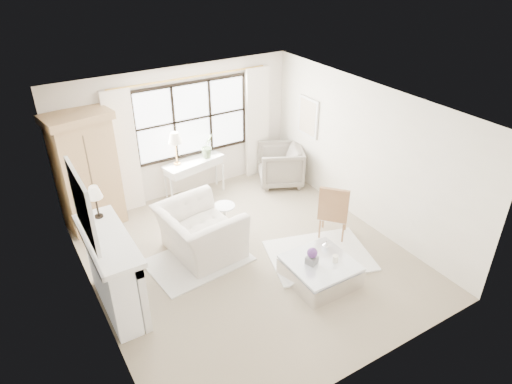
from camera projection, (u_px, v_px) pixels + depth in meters
floor at (248, 257)px, 7.90m from camera, size 5.50×5.50×0.00m
ceiling at (247, 108)px, 6.56m from camera, size 5.50×5.50×0.00m
wall_back at (179, 133)px, 9.27m from camera, size 5.00×0.00×5.00m
wall_front at (370, 291)px, 5.19m from camera, size 5.00×0.00×5.00m
wall_left at (87, 237)px, 6.10m from camera, size 0.00×5.50×5.50m
wall_right at (365, 155)px, 8.36m from camera, size 0.00×5.50×5.50m
window_pane at (192, 119)px, 9.27m from camera, size 2.40×0.02×1.50m
window_frame at (192, 119)px, 9.26m from camera, size 2.50×0.04×1.50m
curtain_rod at (190, 77)px, 8.79m from camera, size 3.30×0.04×0.04m
curtain_left at (123, 153)px, 8.71m from camera, size 0.55×0.10×2.47m
curtain_right at (257, 123)px, 10.07m from camera, size 0.55×0.10×2.47m
fireplace at (112, 272)px, 6.55m from camera, size 0.58×1.66×1.26m
mirror_frame at (82, 205)px, 5.87m from camera, size 0.05×1.15×0.95m
mirror_glass at (84, 205)px, 5.89m from camera, size 0.02×1.00×0.80m
art_frame at (308, 117)px, 9.51m from camera, size 0.04×0.62×0.82m
art_canvas at (307, 117)px, 9.50m from camera, size 0.01×0.52×0.72m
mantel_lamp at (94, 194)px, 6.51m from camera, size 0.22×0.22×0.51m
armoire at (87, 171)px, 8.25m from camera, size 1.22×0.88×2.24m
console_table at (195, 178)px, 9.62m from camera, size 1.37×0.72×0.80m
console_lamp at (175, 139)px, 9.00m from camera, size 0.28×0.28×0.69m
orchid_plant at (207, 146)px, 9.44m from camera, size 0.35×0.33×0.50m
side_table at (225, 213)px, 8.53m from camera, size 0.40×0.40×0.51m
rug_left at (198, 260)px, 7.81m from camera, size 1.74×1.31×0.03m
rug_right at (319, 255)px, 7.92m from camera, size 2.00×1.71×0.03m
club_armchair at (200, 232)px, 7.81m from camera, size 1.31×1.47×0.88m
wingback_chair at (280, 165)px, 10.06m from camera, size 1.26×1.24×0.86m
french_chair at (333, 222)px, 8.31m from camera, size 0.68×0.68×1.08m
coffee_table at (320, 272)px, 7.29m from camera, size 1.01×1.01×0.38m
planter_box at (312, 260)px, 7.13m from camera, size 0.21×0.21×0.12m
planter_flowers at (312, 253)px, 7.06m from camera, size 0.16×0.16×0.16m
pillar_candle at (335, 259)px, 7.16m from camera, size 0.09×0.09×0.12m
coffee_vase at (326, 245)px, 7.47m from camera, size 0.16×0.16×0.14m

